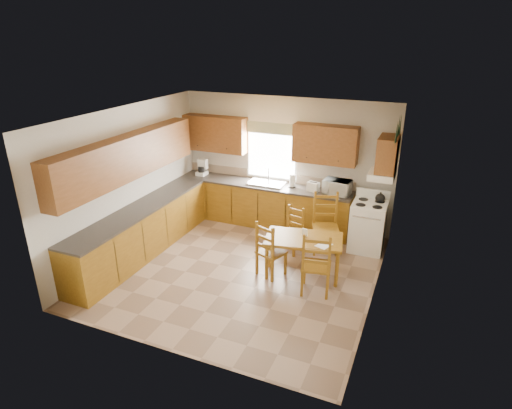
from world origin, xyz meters
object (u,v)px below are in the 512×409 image
at_px(chair_near_right, 317,262).
at_px(chair_far_right, 326,224).
at_px(chair_far_left, 291,231).
at_px(microwave, 337,187).
at_px(chair_near_left, 271,249).
at_px(stove, 368,227).
at_px(dining_table, 303,256).

xyz_separation_m(chair_near_right, chair_far_right, (-0.21, 1.40, 0.02)).
bearing_deg(chair_far_left, microwave, 72.12).
distance_m(chair_near_left, chair_far_left, 0.92).
bearing_deg(chair_near_left, stove, -109.28).
bearing_deg(stove, chair_near_right, -106.61).
bearing_deg(chair_far_left, chair_near_right, -41.49).
relative_size(microwave, chair_far_left, 0.55).
bearing_deg(chair_far_left, chair_near_left, -79.79).
xyz_separation_m(stove, chair_near_left, (-1.35, -1.57, 0.03)).
height_order(dining_table, chair_far_left, chair_far_left).
relative_size(chair_near_left, chair_far_right, 0.88).
bearing_deg(chair_far_right, chair_far_left, -174.93).
height_order(stove, chair_far_left, stove).
bearing_deg(microwave, chair_near_right, -78.72).
distance_m(stove, chair_far_left, 1.45).
bearing_deg(chair_far_left, chair_far_right, 38.61).
bearing_deg(microwave, dining_table, -89.37).
distance_m(dining_table, chair_near_left, 0.57).
xyz_separation_m(microwave, chair_far_left, (-0.60, -0.97, -0.63)).
distance_m(chair_near_left, chair_far_right, 1.34).
relative_size(stove, chair_far_right, 0.83).
bearing_deg(stove, chair_far_right, -152.08).
distance_m(chair_near_right, chair_far_right, 1.41).
bearing_deg(chair_near_left, dining_table, -133.09).
relative_size(stove, chair_near_right, 0.86).
bearing_deg(chair_far_right, stove, 8.70).
bearing_deg(chair_far_right, dining_table, -118.35).
xyz_separation_m(stove, microwave, (-0.70, 0.31, 0.60)).
bearing_deg(chair_far_left, dining_table, -43.50).
distance_m(microwave, chair_near_right, 2.17).
bearing_deg(stove, microwave, 155.19).
relative_size(microwave, chair_near_right, 0.45).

